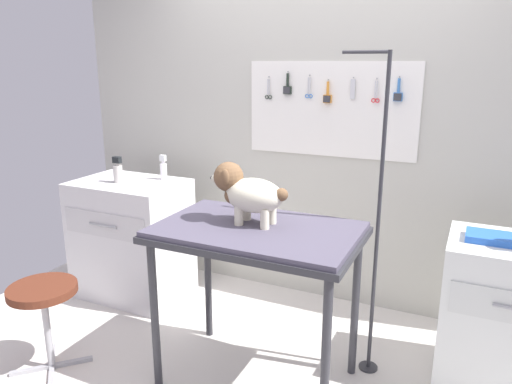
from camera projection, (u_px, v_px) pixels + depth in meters
rear_wall_panel at (320, 146)px, 3.48m from camera, size 4.00×0.11×2.30m
grooming_table at (257, 243)px, 2.54m from camera, size 1.07×0.68×0.91m
grooming_arm at (376, 233)px, 2.62m from camera, size 0.30×0.11×1.81m
dog at (247, 192)px, 2.53m from camera, size 0.45×0.20×0.32m
counter_left at (132, 239)px, 3.66m from camera, size 0.80×0.58×0.90m
cabinet_right at (509, 317)px, 2.58m from camera, size 0.68×0.54×0.84m
stool at (44, 300)px, 2.73m from camera, size 0.38×0.38×0.53m
spray_bottle_short at (163, 169)px, 3.59m from camera, size 0.05×0.05×0.19m
conditioner_bottle at (118, 172)px, 3.49m from camera, size 0.07×0.07×0.19m
supply_tray at (490, 237)px, 2.51m from camera, size 0.24×0.18×0.04m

